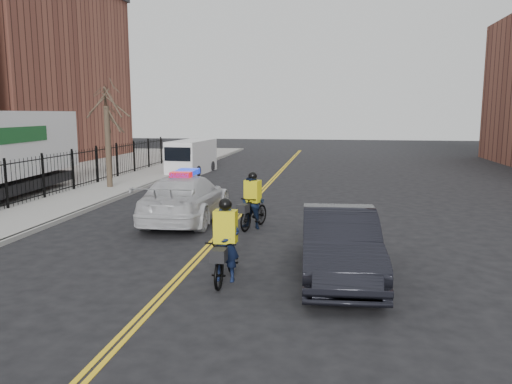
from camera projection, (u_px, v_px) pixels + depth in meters
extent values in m
plane|color=black|center=(207.00, 249.00, 14.12)|extent=(120.00, 120.00, 0.00)
cube|color=yellow|center=(251.00, 200.00, 21.94)|extent=(0.10, 60.00, 0.01)
cube|color=yellow|center=(254.00, 200.00, 21.91)|extent=(0.10, 60.00, 0.01)
cube|color=gray|center=(93.00, 195.00, 23.07)|extent=(3.00, 60.00, 0.15)
cube|color=gray|center=(124.00, 195.00, 22.84)|extent=(0.20, 60.00, 0.15)
cube|color=brown|center=(2.00, 73.00, 39.99)|extent=(14.00, 18.00, 14.00)
cylinder|color=#3C2E23|center=(108.00, 147.00, 24.71)|extent=(0.28, 0.28, 4.00)
imported|color=silver|center=(186.00, 198.00, 17.69)|extent=(2.46, 5.73, 1.65)
cube|color=#0C26CC|center=(185.00, 173.00, 17.55)|extent=(0.73, 1.53, 0.16)
imported|color=black|center=(339.00, 244.00, 11.55)|extent=(1.99, 4.96, 1.60)
cube|color=white|center=(192.00, 157.00, 31.85)|extent=(2.11, 5.00, 2.09)
cube|color=white|center=(180.00, 163.00, 29.83)|extent=(1.81, 0.83, 1.09)
cube|color=black|center=(177.00, 154.00, 29.39)|extent=(1.64, 0.19, 0.82)
cylinder|color=black|center=(171.00, 170.00, 30.75)|extent=(0.26, 0.65, 0.64)
cylinder|color=black|center=(198.00, 171.00, 30.38)|extent=(0.26, 0.65, 0.64)
cylinder|color=black|center=(187.00, 165.00, 33.55)|extent=(0.26, 0.65, 0.64)
cylinder|color=black|center=(212.00, 166.00, 33.19)|extent=(0.26, 0.65, 0.64)
cylinder|color=black|center=(49.00, 176.00, 26.38)|extent=(0.12, 0.12, 1.06)
cube|color=#195926|center=(25.00, 134.00, 21.65)|extent=(0.33, 3.84, 0.67)
imported|color=black|center=(226.00, 259.00, 11.37)|extent=(0.69, 1.97, 1.03)
imported|color=black|center=(226.00, 243.00, 11.32)|extent=(0.65, 0.43, 1.77)
cube|color=yellow|center=(226.00, 227.00, 11.26)|extent=(0.51, 0.35, 0.74)
sphere|color=black|center=(225.00, 205.00, 11.18)|extent=(0.30, 0.30, 0.30)
cube|color=black|center=(219.00, 255.00, 10.66)|extent=(0.32, 0.37, 0.27)
imported|color=black|center=(253.00, 212.00, 16.55)|extent=(1.08, 1.96, 1.13)
imported|color=black|center=(253.00, 203.00, 16.50)|extent=(1.01, 0.89, 1.75)
cube|color=yellow|center=(253.00, 191.00, 16.44)|extent=(0.58, 0.48, 0.73)
sphere|color=black|center=(253.00, 176.00, 16.36)|extent=(0.29, 0.29, 0.29)
cube|color=black|center=(243.00, 208.00, 15.91)|extent=(0.41, 0.44, 0.27)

